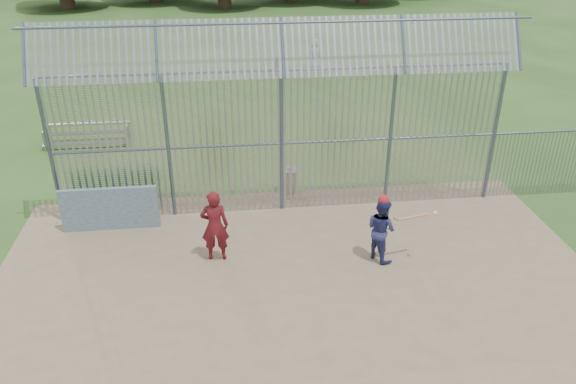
{
  "coord_description": "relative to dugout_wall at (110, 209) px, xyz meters",
  "views": [
    {
      "loc": [
        -1.46,
        -10.42,
        7.72
      ],
      "look_at": [
        0.0,
        2.0,
        1.3
      ],
      "focal_mm": 35.0,
      "sensor_mm": 36.0,
      "label": 1
    }
  ],
  "objects": [
    {
      "name": "bleacher",
      "position": [
        -1.79,
        6.15,
        -0.21
      ],
      "size": [
        3.0,
        0.95,
        0.72
      ],
      "color": "gray",
      "rests_on": "ground"
    },
    {
      "name": "bg_kid_seated",
      "position": [
        5.86,
        14.66,
        -0.19
      ],
      "size": [
        0.52,
        0.27,
        0.86
      ],
      "primitive_type": "imported",
      "rotation": [
        0.0,
        0.0,
        3.02
      ],
      "color": "slate",
      "rests_on": "ground"
    },
    {
      "name": "batter",
      "position": [
        6.69,
        -2.17,
        0.2
      ],
      "size": [
        0.91,
        0.98,
        1.61
      ],
      "primitive_type": "imported",
      "rotation": [
        0.0,
        0.0,
        2.09
      ],
      "color": "navy",
      "rests_on": "dirt_infield"
    },
    {
      "name": "bg_kid_standing",
      "position": [
        7.94,
        15.56,
        0.16
      ],
      "size": [
        0.91,
        0.8,
        1.56
      ],
      "primitive_type": "imported",
      "rotation": [
        0.0,
        0.0,
        3.64
      ],
      "color": "gray",
      "rests_on": "ground"
    },
    {
      "name": "dirt_infield",
      "position": [
        4.6,
        -3.4,
        -0.61
      ],
      "size": [
        14.0,
        10.0,
        0.02
      ],
      "primitive_type": "cube",
      "color": "#756047",
      "rests_on": "ground"
    },
    {
      "name": "dugout_wall",
      "position": [
        0.0,
        0.0,
        0.0
      ],
      "size": [
        2.5,
        0.12,
        1.2
      ],
      "primitive_type": "cube",
      "color": "#38566B",
      "rests_on": "dirt_infield"
    },
    {
      "name": "ground",
      "position": [
        4.6,
        -2.9,
        -0.62
      ],
      "size": [
        120.0,
        120.0,
        0.0
      ],
      "primitive_type": "plane",
      "color": "#2D511E",
      "rests_on": "ground"
    },
    {
      "name": "batting_gear",
      "position": [
        6.85,
        -2.21,
        0.9
      ],
      "size": [
        1.31,
        0.52,
        0.58
      ],
      "color": "#AF171D",
      "rests_on": "ground"
    },
    {
      "name": "backstop_fence",
      "position": [
        6.41,
        0.53,
        1.74
      ],
      "size": [
        20.09,
        0.81,
        5.3
      ],
      "color": "#47566B",
      "rests_on": "ground"
    },
    {
      "name": "trash_can",
      "position": [
        4.92,
        1.65,
        -0.24
      ],
      "size": [
        0.56,
        0.56,
        0.82
      ],
      "color": "#93969B",
      "rests_on": "ground"
    },
    {
      "name": "onlooker",
      "position": [
        2.75,
        -1.73,
        0.31
      ],
      "size": [
        0.68,
        0.46,
        1.82
      ],
      "primitive_type": "imported",
      "rotation": [
        0.0,
        0.0,
        3.1
      ],
      "color": "maroon",
      "rests_on": "dirt_infield"
    }
  ]
}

